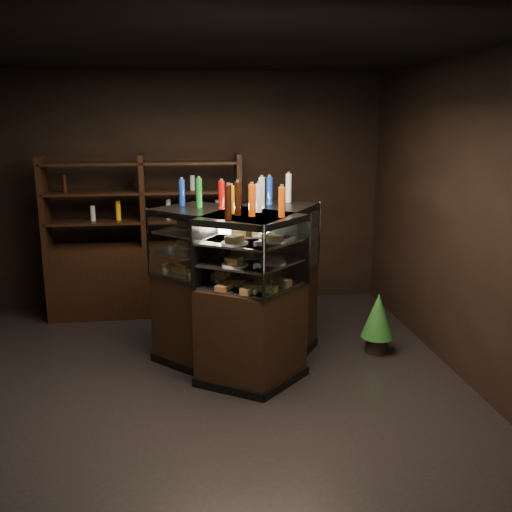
{
  "coord_description": "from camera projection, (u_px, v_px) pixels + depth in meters",
  "views": [
    {
      "loc": [
        -0.1,
        -4.94,
        2.44
      ],
      "look_at": [
        0.55,
        0.07,
        1.2
      ],
      "focal_mm": 40.0,
      "sensor_mm": 36.0,
      "label": 1
    }
  ],
  "objects": [
    {
      "name": "display_case",
      "position": [
        244.0,
        316.0,
        5.61
      ],
      "size": [
        1.8,
        1.62,
        1.59
      ],
      "rotation": [
        0.0,
        0.0,
        0.11
      ],
      "color": "black",
      "rests_on": "ground"
    },
    {
      "name": "bottles_top",
      "position": [
        243.0,
        196.0,
        5.33
      ],
      "size": [
        1.13,
        1.06,
        0.3
      ],
      "color": "black",
      "rests_on": "display_case"
    },
    {
      "name": "food_display",
      "position": [
        244.0,
        253.0,
        5.45
      ],
      "size": [
        1.31,
        1.2,
        0.48
      ],
      "color": "#DD8B4F",
      "rests_on": "display_case"
    },
    {
      "name": "back_shelving",
      "position": [
        146.0,
        267.0,
        7.11
      ],
      "size": [
        2.38,
        0.45,
        2.0
      ],
      "rotation": [
        0.0,
        0.0,
        0.01
      ],
      "color": "black",
      "rests_on": "ground"
    },
    {
      "name": "potted_conifer",
      "position": [
        378.0,
        314.0,
        5.97
      ],
      "size": [
        0.35,
        0.35,
        0.74
      ],
      "rotation": [
        0.0,
        0.0,
        0.07
      ],
      "color": "black",
      "rests_on": "ground"
    },
    {
      "name": "ground",
      "position": [
        199.0,
        384.0,
        5.35
      ],
      "size": [
        5.0,
        5.0,
        0.0
      ],
      "primitive_type": "plane",
      "color": "black",
      "rests_on": "ground"
    },
    {
      "name": "room_shell",
      "position": [
        194.0,
        176.0,
        4.89
      ],
      "size": [
        5.02,
        5.02,
        3.01
      ],
      "color": "black",
      "rests_on": "ground"
    }
  ]
}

